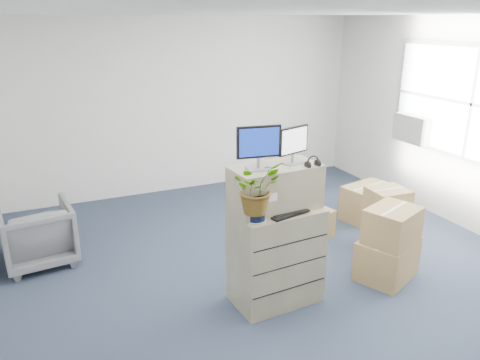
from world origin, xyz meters
The scene contains 18 objects.
ground centered at (0.00, 0.00, 0.00)m, with size 7.00×7.00×0.00m, color #242E42.
wall_back centered at (0.00, 3.51, 1.40)m, with size 6.00×0.02×2.80m, color silver.
window centered at (2.96, 0.50, 1.70)m, with size 0.07×2.72×1.52m.
ac_unit centered at (2.87, 1.40, 1.20)m, with size 0.24×0.60×0.40m, color #BABBB6.
filing_cabinet_lower centered at (-0.22, -0.12, 0.50)m, with size 0.86×0.52×1.00m, color gray.
filing_cabinet_upper centered at (-0.22, -0.07, 1.21)m, with size 0.86×0.43×0.43m, color gray.
monitor_left centered at (-0.42, -0.10, 1.66)m, with size 0.42×0.19×0.41m.
monitor_right centered at (-0.04, -0.07, 1.63)m, with size 0.36×0.19×0.36m.
headphones centered at (0.09, -0.22, 1.47)m, with size 0.14×0.14×0.02m, color black.
keyboard centered at (-0.18, -0.25, 1.01)m, with size 0.42×0.18×0.02m, color black.
mouse centered at (0.12, -0.22, 1.02)m, with size 0.10×0.06×0.03m, color silver.
water_bottle centered at (-0.11, -0.02, 1.14)m, with size 0.08×0.08×0.28m, color gray.
phone_dock centered at (-0.22, -0.06, 1.05)m, with size 0.06×0.05×0.13m.
external_drive centered at (0.10, 0.01, 1.03)m, with size 0.21×0.16×0.06m, color black.
tissue_box centered at (0.06, -0.03, 1.11)m, with size 0.25×0.13×0.09m, color #3D99D2.
potted_plant centered at (-0.53, -0.27, 1.26)m, with size 0.55×0.58×0.46m.
office_chair centered at (-2.40, 1.70, 0.40)m, with size 0.77×0.72×0.80m, color slate.
cardboard_boxes centered at (1.40, 0.46, 0.32)m, with size 1.85×2.06×0.84m.
Camera 1 is at (-2.24, -3.78, 2.75)m, focal length 35.00 mm.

